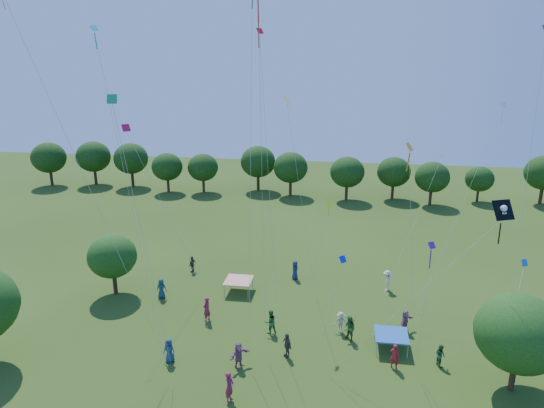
{
  "coord_description": "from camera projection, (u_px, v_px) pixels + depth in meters",
  "views": [
    {
      "loc": [
        4.01,
        -11.76,
        18.79
      ],
      "look_at": [
        0.0,
        14.0,
        11.0
      ],
      "focal_mm": 32.0,
      "sensor_mm": 36.0,
      "label": 1
    }
  ],
  "objects": [
    {
      "name": "small_kite_7",
      "position": [
        114.0,
        124.0,
        29.21
      ],
      "size": [
        5.22,
        5.06,
        19.47
      ],
      "color": "#0CACBF"
    },
    {
      "name": "small_kite_1",
      "position": [
        56.0,
        114.0,
        23.63
      ],
      "size": [
        5.53,
        3.13,
        21.01
      ],
      "color": "orange"
    },
    {
      "name": "small_kite_3",
      "position": [
        251.0,
        96.0,
        25.97
      ],
      "size": [
        0.7,
        0.59,
        21.34
      ],
      "color": "#198D2A"
    },
    {
      "name": "crowd_person_8",
      "position": [
        350.0,
        329.0,
        33.51
      ],
      "size": [
        0.99,
        0.97,
        1.83
      ],
      "primitive_type": "imported",
      "rotation": [
        0.0,
        0.0,
        5.54
      ],
      "color": "#32622A",
      "rests_on": "ground"
    },
    {
      "name": "crowd_person_5",
      "position": [
        405.0,
        321.0,
        34.69
      ],
      "size": [
        1.36,
        1.56,
        1.65
      ],
      "primitive_type": "imported",
      "rotation": [
        0.0,
        0.0,
        0.93
      ],
      "color": "#8F5378",
      "rests_on": "ground"
    },
    {
      "name": "near_tree_east",
      "position": [
        520.0,
        333.0,
        27.63
      ],
      "size": [
        5.0,
        5.0,
        6.05
      ],
      "color": "#422B19",
      "rests_on": "ground"
    },
    {
      "name": "crowd_person_11",
      "position": [
        239.0,
        355.0,
        30.65
      ],
      "size": [
        1.45,
        1.59,
        1.7
      ],
      "primitive_type": "imported",
      "rotation": [
        0.0,
        0.0,
        0.88
      ],
      "color": "#8F5376",
      "rests_on": "ground"
    },
    {
      "name": "small_kite_11",
      "position": [
        133.0,
        192.0,
        23.66
      ],
      "size": [
        0.63,
        3.75,
        16.02
      ],
      "color": "#1A904F"
    },
    {
      "name": "tent_blue",
      "position": [
        391.0,
        335.0,
        32.53
      ],
      "size": [
        2.2,
        2.2,
        1.1
      ],
      "color": "#1B57B2",
      "rests_on": "ground"
    },
    {
      "name": "small_kite_9",
      "position": [
        411.0,
        217.0,
        23.51
      ],
      "size": [
        2.16,
        5.39,
        13.98
      ],
      "color": "orange"
    },
    {
      "name": "small_kite_5",
      "position": [
        535.0,
        119.0,
        23.01
      ],
      "size": [
        1.11,
        1.82,
        18.99
      ],
      "color": "#6F199A"
    },
    {
      "name": "red_high_kite",
      "position": [
        259.0,
        50.0,
        25.71
      ],
      "size": [
        0.81,
        1.44,
        21.87
      ],
      "color": "red"
    },
    {
      "name": "crowd_person_7",
      "position": [
        207.0,
        309.0,
        36.08
      ],
      "size": [
        0.7,
        0.83,
        1.91
      ],
      "primitive_type": "imported",
      "rotation": [
        0.0,
        0.0,
        4.31
      ],
      "color": "maroon",
      "rests_on": "ground"
    },
    {
      "name": "small_kite_14",
      "position": [
        482.0,
        158.0,
        35.24
      ],
      "size": [
        5.99,
        6.14,
        14.53
      ],
      "color": "white"
    },
    {
      "name": "tent_red_stripe",
      "position": [
        239.0,
        280.0,
        40.55
      ],
      "size": [
        2.2,
        2.2,
        1.1
      ],
      "color": "#F53A1C",
      "rests_on": "ground"
    },
    {
      "name": "treeline",
      "position": [
        305.0,
        168.0,
        68.66
      ],
      "size": [
        88.01,
        8.77,
        6.77
      ],
      "color": "#422B19",
      "rests_on": "ground"
    },
    {
      "name": "crowd_person_0",
      "position": [
        169.0,
        350.0,
        31.16
      ],
      "size": [
        0.87,
        0.56,
        1.65
      ],
      "primitive_type": "imported",
      "rotation": [
        0.0,
        0.0,
        -0.15
      ],
      "color": "navy",
      "rests_on": "ground"
    },
    {
      "name": "small_kite_2",
      "position": [
        327.0,
        211.0,
        38.77
      ],
      "size": [
        1.5,
        1.05,
        6.8
      ],
      "color": "#C7FC16"
    },
    {
      "name": "crowd_person_4",
      "position": [
        287.0,
        345.0,
        31.71
      ],
      "size": [
        0.98,
        1.06,
        1.7
      ],
      "primitive_type": "imported",
      "rotation": [
        0.0,
        0.0,
        5.39
      ],
      "color": "#49413A",
      "rests_on": "ground"
    },
    {
      "name": "small_kite_13",
      "position": [
        428.0,
        274.0,
        25.82
      ],
      "size": [
        0.54,
        2.78,
        8.52
      ],
      "color": "#5F1892"
    },
    {
      "name": "pirate_kite",
      "position": [
        498.0,
        215.0,
        23.67
      ],
      "size": [
        7.98,
        2.18,
        10.91
      ],
      "color": "black"
    },
    {
      "name": "crowd_person_2",
      "position": [
        270.0,
        322.0,
        34.44
      ],
      "size": [
        1.0,
        0.85,
        1.79
      ],
      "primitive_type": "imported",
      "rotation": [
        0.0,
        0.0,
        3.66
      ],
      "color": "#2B642A",
      "rests_on": "ground"
    },
    {
      "name": "crowd_person_9",
      "position": [
        341.0,
        322.0,
        34.61
      ],
      "size": [
        1.07,
        0.6,
        1.56
      ],
      "primitive_type": "imported",
      "rotation": [
        0.0,
        0.0,
        0.14
      ],
      "color": "#B6AA91",
      "rests_on": "ground"
    },
    {
      "name": "small_kite_0",
      "position": [
        266.0,
        141.0,
        30.04
      ],
      "size": [
        1.22,
        0.66,
        19.24
      ],
      "color": "red"
    },
    {
      "name": "crowd_person_10",
      "position": [
        192.0,
        264.0,
        44.42
      ],
      "size": [
        0.69,
        0.99,
        1.54
      ],
      "primitive_type": "imported",
      "rotation": [
        0.0,
        0.0,
        4.38
      ],
      "color": "#38312D",
      "rests_on": "ground"
    },
    {
      "name": "small_kite_8",
      "position": [
        143.0,
        164.0,
        35.19
      ],
      "size": [
        4.19,
        3.57,
        13.15
      ],
      "color": "#DE0D45"
    },
    {
      "name": "crowd_person_14",
      "position": [
        440.0,
        355.0,
        30.84
      ],
      "size": [
        0.65,
        0.83,
        1.48
      ],
      "primitive_type": "imported",
      "rotation": [
        0.0,
        0.0,
        1.97
      ],
      "color": "#285D34",
      "rests_on": "ground"
    },
    {
      "name": "crowd_person_3",
      "position": [
        387.0,
        281.0,
        40.82
      ],
      "size": [
        0.59,
        1.21,
        1.82
      ],
      "primitive_type": "imported",
      "rotation": [
        0.0,
        0.0,
        4.66
      ],
      "color": "beige",
      "rests_on": "ground"
    },
    {
      "name": "crowd_person_12",
      "position": [
        295.0,
        270.0,
        42.99
      ],
      "size": [
        0.57,
        0.9,
        1.71
      ],
      "primitive_type": "imported",
      "rotation": [
        0.0,
        0.0,
        1.72
      ],
      "color": "navy",
      "rests_on": "ground"
    },
    {
      "name": "small_kite_6",
      "position": [
        428.0,
        189.0,
        39.46
      ],
      "size": [
        4.62,
        6.09,
        10.07
      ],
      "color": "silver"
    },
    {
      "name": "small_kite_12",
      "position": [
        339.0,
        276.0,
        28.89
      ],
      "size": [
        1.38,
        0.5,
        6.39
      ],
      "color": "#1623DF"
    },
    {
      "name": "crowd_person_1",
      "position": [
        395.0,
        356.0,
        30.52
      ],
      "size": [
        0.73,
        0.59,
        1.69
      ],
      "primitive_type": "imported",
      "rotation": [
        0.0,
        0.0,
        2.8
      ],
      "color": "maroon",
      "rests_on": "ground"
    },
    {
      "name": "near_tree_north",
      "position": [
        112.0,
        256.0,
        39.59
      ],
      "size": [
        3.98,
        3.98,
        5.16
      ],
      "color": "#422B19",
      "rests_on": "ground"
    },
    {
      "name": "crowd_person_13",
      "position": [
        229.0,
        387.0,
        27.53
      ],
      "size": [
        0.54,
        0.76,
        1.89
      ],
      "primitive_type": "imported",
      "rotation": [
        0.0,
        0.0,
        1.44
      ],
      "color": "maroon",
      "rests_on": "ground"
    },
    {
      "name": "crowd_person_6",
      "position": [
        161.0,
        288.0,
        39.56
      ],
      "size": [
        0.83,
        0.45,
        1.68
      ],
      "primitive_type": "imported",
      "rotation": [
        0.0,
        0.0,
        3.15
      ],
      "color": "#1B384F",
      "rests_on": "ground"
    },
    {
      "name": "small_kite_10",
      "position": [
        293.0,
        145.0,
        36.78
      ],
      "size": [
        2.45,
        0.91,
        14.88
      ],
      "color": "yellow"
    },
    {
      "name": "small_kite_4",
      "position": [
        521.0,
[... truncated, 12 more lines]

